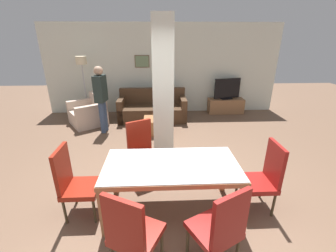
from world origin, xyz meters
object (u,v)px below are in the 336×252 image
object	(u,v)px
dining_chair_far_left	(142,149)
bottle	(160,116)
dining_chair_near_right	(220,227)
sofa	(153,110)
dining_chair_head_right	(264,176)
tv_stand	(226,106)
dining_table	(171,173)
coffee_table	(157,126)
dining_chair_head_left	(74,181)
tv_screen	(227,89)
floor_lamp	(82,67)
standing_person	(101,95)
dining_chair_near_left	(132,232)
armchair	(89,114)

from	to	relation	value
dining_chair_far_left	bottle	bearing A→B (deg)	-127.15
dining_chair_near_right	bottle	xyz separation A→B (m)	(-0.56, 3.55, -0.04)
dining_chair_near_right	sofa	bearing A→B (deg)	71.96
dining_chair_head_right	tv_stand	xyz separation A→B (m)	(0.73, 4.29, -0.30)
dining_table	coffee_table	bearing A→B (deg)	93.93
dining_chair_head_left	dining_chair_head_right	distance (m)	2.57
tv_screen	floor_lamp	distance (m)	4.37
tv_screen	standing_person	size ratio (longest dim) A/B	0.51
dining_chair_head_left	floor_lamp	size ratio (longest dim) A/B	0.56
dining_chair_near_left	dining_chair_far_left	size ratio (longest dim) A/B	1.00
dining_chair_near_left	dining_chair_near_right	distance (m)	0.88
dining_chair_head_left	dining_chair_near_right	distance (m)	1.94
coffee_table	bottle	xyz separation A→B (m)	(0.07, -0.05, 0.28)
dining_chair_head_left	dining_chair_far_left	distance (m)	1.21
dining_chair_head_left	sofa	xyz separation A→B (m)	(0.97, 3.79, -0.23)
standing_person	tv_screen	bearing A→B (deg)	118.61
dining_chair_near_left	tv_screen	world-z (taller)	tv_screen
standing_person	dining_chair_far_left	bearing A→B (deg)	36.11
dining_chair_near_right	tv_screen	world-z (taller)	tv_screen
dining_chair_head_right	armchair	world-z (taller)	dining_chair_head_right
dining_chair_near_left	bottle	xyz separation A→B (m)	(0.32, 3.57, -0.04)
dining_table	dining_chair_near_right	xyz separation A→B (m)	(0.44, -0.85, -0.08)
tv_stand	standing_person	distance (m)	3.89
dining_chair_head_right	bottle	xyz separation A→B (m)	(-1.39, 2.70, -0.04)
sofa	dining_chair_far_left	bearing A→B (deg)	87.76
bottle	dining_chair_near_left	bearing A→B (deg)	-95.16
armchair	coffee_table	world-z (taller)	armchair
dining_chair_far_left	bottle	distance (m)	1.87
dining_table	dining_chair_near_left	xyz separation A→B (m)	(-0.44, -0.87, -0.08)
dining_table	tv_screen	size ratio (longest dim) A/B	2.11
dining_chair_near_left	coffee_table	bearing A→B (deg)	112.85
dining_chair_head_right	dining_chair_near_right	size ratio (longest dim) A/B	1.00
dining_chair_near_left	floor_lamp	xyz separation A→B (m)	(-1.85, 4.95, 0.98)
tv_stand	tv_screen	world-z (taller)	tv_screen
dining_chair_head_right	armchair	bearing A→B (deg)	43.88
dining_chair_head_left	dining_chair_near_left	xyz separation A→B (m)	(0.86, -0.87, 0.00)
sofa	coffee_table	bearing A→B (deg)	97.52
dining_chair_near_right	floor_lamp	distance (m)	5.72
dining_chair_head_right	standing_person	bearing A→B (deg)	44.07
dining_chair_head_right	coffee_table	distance (m)	3.13
dining_table	tv_screen	xyz separation A→B (m)	(2.01, 4.29, 0.17)
dining_chair_near_left	tv_stand	world-z (taller)	dining_chair_near_left
dining_chair_near_right	armchair	size ratio (longest dim) A/B	0.83
dining_chair_far_left	standing_person	xyz separation A→B (m)	(-1.12, 2.07, 0.43)
dining_table	sofa	size ratio (longest dim) A/B	0.92
dining_chair_head_right	dining_chair_near_right	xyz separation A→B (m)	(-0.83, -0.85, 0.00)
dining_chair_near_left	coffee_table	xyz separation A→B (m)	(0.25, 3.62, -0.32)
bottle	standing_person	bearing A→B (deg)	170.87
dining_table	tv_stand	bearing A→B (deg)	64.95
dining_chair_far_left	tv_screen	bearing A→B (deg)	-152.68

